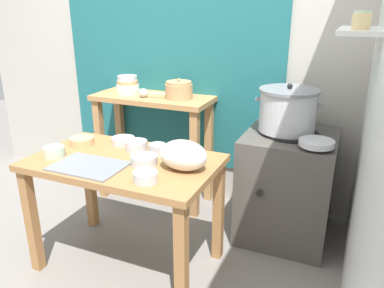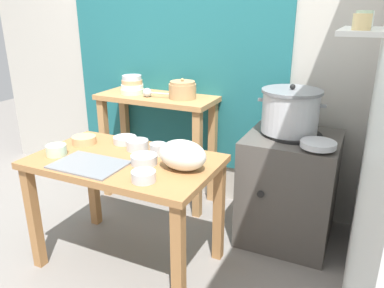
% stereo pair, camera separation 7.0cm
% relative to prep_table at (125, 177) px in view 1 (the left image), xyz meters
% --- Properties ---
extents(ground_plane, '(9.00, 9.00, 0.00)m').
position_rel_prep_table_xyz_m(ground_plane, '(-0.08, 0.02, -0.61)').
color(ground_plane, gray).
extents(wall_back, '(4.40, 0.12, 2.60)m').
position_rel_prep_table_xyz_m(wall_back, '(0.01, 1.12, 0.69)').
color(wall_back, '#B2ADA3').
rests_on(wall_back, ground).
extents(prep_table, '(1.10, 0.66, 0.72)m').
position_rel_prep_table_xyz_m(prep_table, '(0.00, 0.00, 0.00)').
color(prep_table, '#9E6B3D').
rests_on(prep_table, ground).
extents(back_shelf_table, '(0.96, 0.40, 0.90)m').
position_rel_prep_table_xyz_m(back_shelf_table, '(-0.27, 0.85, 0.07)').
color(back_shelf_table, '#B27F4C').
rests_on(back_shelf_table, ground).
extents(stove_block, '(0.60, 0.61, 0.78)m').
position_rel_prep_table_xyz_m(stove_block, '(0.85, 0.72, -0.23)').
color(stove_block, '#4C4742').
rests_on(stove_block, ground).
extents(steamer_pot, '(0.44, 0.39, 0.32)m').
position_rel_prep_table_xyz_m(steamer_pot, '(0.81, 0.74, 0.31)').
color(steamer_pot, '#B7BABF').
rests_on(steamer_pot, stove_block).
extents(clay_pot, '(0.21, 0.21, 0.16)m').
position_rel_prep_table_xyz_m(clay_pot, '(-0.04, 0.85, 0.36)').
color(clay_pot, tan).
rests_on(clay_pot, back_shelf_table).
extents(bowl_stack_enamel, '(0.19, 0.19, 0.15)m').
position_rel_prep_table_xyz_m(bowl_stack_enamel, '(-0.49, 0.84, 0.36)').
color(bowl_stack_enamel, '#B7D1AD').
rests_on(bowl_stack_enamel, back_shelf_table).
extents(ladle, '(0.26, 0.07, 0.07)m').
position_rel_prep_table_xyz_m(ladle, '(-0.30, 0.78, 0.33)').
color(ladle, '#B7BABF').
rests_on(ladle, back_shelf_table).
extents(serving_tray, '(0.40, 0.28, 0.01)m').
position_rel_prep_table_xyz_m(serving_tray, '(-0.12, -0.17, 0.12)').
color(serving_tray, slate).
rests_on(serving_tray, prep_table).
extents(plastic_bag, '(0.27, 0.18, 0.17)m').
position_rel_prep_table_xyz_m(plastic_bag, '(0.38, 0.01, 0.20)').
color(plastic_bag, silver).
rests_on(plastic_bag, prep_table).
extents(wide_pan, '(0.21, 0.21, 0.04)m').
position_rel_prep_table_xyz_m(wide_pan, '(1.02, 0.52, 0.19)').
color(wide_pan, '#B7BABF').
rests_on(wide_pan, stove_block).
extents(prep_bowl_0, '(0.13, 0.13, 0.05)m').
position_rel_prep_table_xyz_m(prep_bowl_0, '(0.27, -0.21, 0.14)').
color(prep_bowl_0, '#B7BABF').
rests_on(prep_bowl_0, prep_table).
extents(prep_bowl_1, '(0.15, 0.15, 0.05)m').
position_rel_prep_table_xyz_m(prep_bowl_1, '(-0.39, 0.11, 0.14)').
color(prep_bowl_1, tan).
rests_on(prep_bowl_1, prep_table).
extents(prep_bowl_2, '(0.10, 0.10, 0.07)m').
position_rel_prep_table_xyz_m(prep_bowl_2, '(0.15, 0.15, 0.15)').
color(prep_bowl_2, '#B7BABF').
rests_on(prep_bowl_2, prep_table).
extents(prep_bowl_3, '(0.15, 0.15, 0.04)m').
position_rel_prep_table_xyz_m(prep_bowl_3, '(-0.15, 0.23, 0.13)').
color(prep_bowl_3, '#B7BABF').
rests_on(prep_bowl_3, prep_table).
extents(prep_bowl_4, '(0.12, 0.12, 0.06)m').
position_rel_prep_table_xyz_m(prep_bowl_4, '(-0.40, -0.12, 0.14)').
color(prep_bowl_4, '#B7D1AD').
rests_on(prep_bowl_4, prep_table).
extents(prep_bowl_5, '(0.14, 0.14, 0.06)m').
position_rel_prep_table_xyz_m(prep_bowl_5, '(-0.01, 0.16, 0.14)').
color(prep_bowl_5, '#B7BABF').
rests_on(prep_bowl_5, prep_table).
extents(prep_bowl_6, '(0.15, 0.15, 0.05)m').
position_rel_prep_table_xyz_m(prep_bowl_6, '(0.15, -0.02, 0.14)').
color(prep_bowl_6, '#B7BABF').
rests_on(prep_bowl_6, prep_table).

